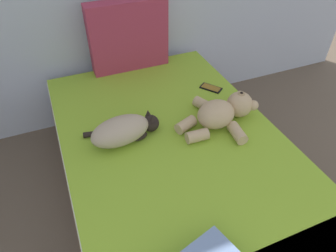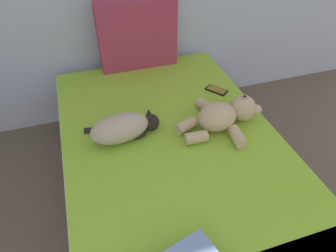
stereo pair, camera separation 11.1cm
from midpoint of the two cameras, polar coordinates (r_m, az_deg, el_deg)
The scene contains 5 objects.
bed at distance 1.91m, azimuth 2.98°, elevation -9.14°, with size 1.27×2.05×0.51m.
patterned_cushion at distance 2.34m, azimuth -4.32°, elevation 16.61°, with size 0.58×0.13×0.51m.
cat at distance 1.73m, azimuth -6.58°, elevation -0.37°, with size 0.44×0.25×0.15m.
teddy_bear at distance 1.85m, azimuth 12.18°, elevation 1.99°, with size 0.53×0.46×0.17m.
cell_phone at distance 2.18m, azimuth 10.49°, elevation 6.58°, with size 0.15×0.16×0.01m.
Camera 2 is at (1.53, 1.55, 1.70)m, focal length 32.66 mm.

